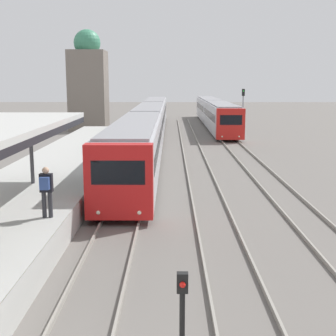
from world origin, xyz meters
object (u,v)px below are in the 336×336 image
(train_near, at_px, (150,121))
(signal_mast_far, at_px, (243,106))
(signal_post_near, at_px, (182,316))
(person_on_platform, at_px, (46,188))
(train_far, at_px, (214,112))

(train_near, bearing_deg, signal_mast_far, 29.25)
(train_near, xyz_separation_m, signal_post_near, (2.13, -35.05, -0.50))
(train_near, xyz_separation_m, signal_mast_far, (9.28, 5.19, 1.17))
(person_on_platform, height_order, signal_mast_far, signal_mast_far)
(train_far, relative_size, signal_mast_far, 6.94)
(person_on_platform, relative_size, signal_post_near, 0.80)
(person_on_platform, relative_size, train_far, 0.05)
(person_on_platform, distance_m, signal_post_near, 8.19)
(train_near, bearing_deg, train_far, 63.75)
(signal_post_near, height_order, signal_mast_far, signal_mast_far)
(signal_mast_far, bearing_deg, person_on_platform, -108.85)
(signal_mast_far, bearing_deg, signal_post_near, -100.07)
(train_near, height_order, signal_post_near, train_near)
(train_near, relative_size, train_far, 1.61)
(signal_post_near, bearing_deg, person_on_platform, 121.02)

